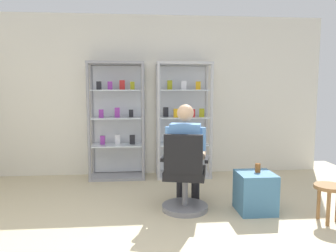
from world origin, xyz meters
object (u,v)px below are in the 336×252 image
(display_cabinet_left, at_px, (117,120))
(storage_crate, at_px, (255,192))
(tea_glass, at_px, (258,168))
(wooden_stool, at_px, (329,193))
(display_cabinet_right, at_px, (183,119))
(office_chair, at_px, (185,180))
(seated_shopkeeper, at_px, (186,151))

(display_cabinet_left, bearing_deg, storage_crate, -44.71)
(tea_glass, height_order, wooden_stool, tea_glass)
(display_cabinet_right, distance_m, tea_glass, 1.87)
(office_chair, xyz_separation_m, seated_shopkeeper, (0.04, 0.16, 0.32))
(seated_shopkeeper, bearing_deg, display_cabinet_left, 122.23)
(storage_crate, bearing_deg, office_chair, 174.62)
(tea_glass, bearing_deg, storage_crate, -137.01)
(display_cabinet_left, height_order, wooden_stool, display_cabinet_left)
(seated_shopkeeper, bearing_deg, storage_crate, -16.47)
(seated_shopkeeper, bearing_deg, office_chair, -103.90)
(display_cabinet_left, xyz_separation_m, display_cabinet_right, (1.10, -0.00, 0.00))
(display_cabinet_left, height_order, storage_crate, display_cabinet_left)
(display_cabinet_left, relative_size, display_cabinet_right, 1.00)
(seated_shopkeeper, distance_m, wooden_stool, 1.66)
(seated_shopkeeper, relative_size, wooden_stool, 3.06)
(storage_crate, xyz_separation_m, wooden_stool, (0.69, -0.38, 0.10))
(seated_shopkeeper, height_order, storage_crate, seated_shopkeeper)
(office_chair, height_order, seated_shopkeeper, seated_shopkeeper)
(office_chair, xyz_separation_m, tea_glass, (0.88, -0.05, 0.14))
(seated_shopkeeper, bearing_deg, wooden_stool, -22.24)
(display_cabinet_right, height_order, wooden_stool, display_cabinet_right)
(display_cabinet_right, bearing_deg, seated_shopkeeper, -96.26)
(display_cabinet_left, bearing_deg, seated_shopkeeper, -57.77)
(seated_shopkeeper, height_order, tea_glass, seated_shopkeeper)
(storage_crate, bearing_deg, display_cabinet_right, 110.43)
(tea_glass, bearing_deg, seated_shopkeeper, 166.31)
(display_cabinet_right, distance_m, wooden_stool, 2.57)
(seated_shopkeeper, distance_m, tea_glass, 0.88)
(storage_crate, bearing_deg, seated_shopkeeper, 163.53)
(office_chair, bearing_deg, seated_shopkeeper, 76.10)
(office_chair, height_order, wooden_stool, office_chair)
(storage_crate, relative_size, wooden_stool, 1.13)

